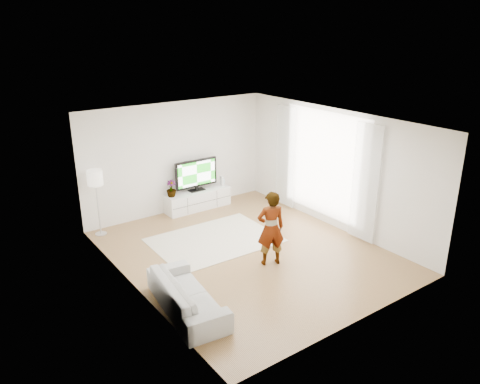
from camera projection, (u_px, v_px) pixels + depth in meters
floor at (247, 252)px, 9.92m from camera, size 6.00×6.00×0.00m
ceiling at (248, 122)px, 8.96m from camera, size 6.00×6.00×0.00m
wall_left at (132, 219)px, 8.07m from camera, size 0.02×6.00×2.80m
wall_right at (334, 169)px, 10.81m from camera, size 0.02×6.00×2.80m
wall_back at (177, 158)px, 11.73m from camera, size 5.00×0.02×2.80m
wall_front at (364, 244)px, 7.15m from camera, size 5.00×0.02×2.80m
window at (325, 164)px, 11.01m from camera, size 0.01×2.60×2.50m
curtain_near at (365, 183)px, 10.01m from camera, size 0.04×0.70×2.60m
curtain_far at (286, 157)px, 12.00m from camera, size 0.04×0.70×2.60m
media_console at (198, 200)px, 12.18m from camera, size 1.76×0.50×0.49m
television at (196, 174)px, 11.97m from camera, size 1.18×0.23×0.82m
game_console at (222, 181)px, 12.48m from camera, size 0.09×0.18×0.24m
potted_plant at (171, 189)px, 11.62m from camera, size 0.30×0.30×0.42m
rug at (215, 240)px, 10.46m from camera, size 2.72×1.99×0.01m
player at (271, 228)px, 9.19m from camera, size 0.65×0.54×1.54m
sofa at (187, 295)px, 7.85m from camera, size 1.02×2.06×0.58m
floor_lamp at (95, 181)px, 10.33m from camera, size 0.34×0.34×1.54m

